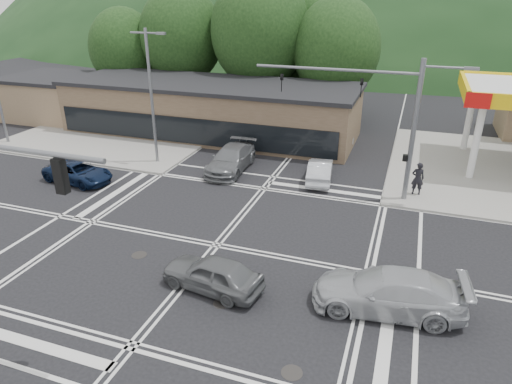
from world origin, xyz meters
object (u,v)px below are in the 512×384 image
(car_silver_east, at_px, (388,291))
(pedestrian, at_px, (418,178))
(car_blue_west, at_px, (78,172))
(car_queue_b, at_px, (342,131))
(car_northbound, at_px, (231,159))
(car_queue_a, at_px, (320,171))
(car_grey_center, at_px, (212,274))

(car_silver_east, xyz_separation_m, pedestrian, (0.76, 11.32, 0.31))
(car_blue_west, xyz_separation_m, pedestrian, (20.24, 4.74, 0.49))
(car_queue_b, bearing_deg, car_northbound, 48.13)
(car_queue_a, bearing_deg, pedestrian, 167.26)
(car_grey_center, bearing_deg, car_silver_east, 106.67)
(car_grey_center, height_order, car_northbound, car_northbound)
(car_silver_east, bearing_deg, car_northbound, -142.85)
(car_queue_b, distance_m, pedestrian, 11.18)
(car_blue_west, distance_m, car_northbound, 9.79)
(car_silver_east, xyz_separation_m, car_queue_b, (-5.19, 20.78, -0.01))
(car_blue_west, height_order, pedestrian, pedestrian)
(car_grey_center, xyz_separation_m, car_queue_a, (1.69, 12.79, -0.03))
(car_silver_east, distance_m, car_queue_b, 21.41)
(car_queue_a, bearing_deg, car_grey_center, 74.47)
(car_queue_b, xyz_separation_m, pedestrian, (5.95, -9.46, 0.32))
(car_blue_west, relative_size, car_grey_center, 1.08)
(car_silver_east, height_order, car_queue_a, car_silver_east)
(car_queue_b, height_order, pedestrian, pedestrian)
(car_blue_west, bearing_deg, car_silver_east, -101.50)
(car_silver_east, relative_size, car_northbound, 1.03)
(car_blue_west, xyz_separation_m, car_queue_b, (14.29, 14.20, 0.17))
(car_grey_center, bearing_deg, car_blue_west, -112.32)
(car_grey_center, xyz_separation_m, car_northbound, (-4.34, 12.66, 0.07))
(car_blue_west, relative_size, car_silver_east, 0.81)
(car_blue_west, distance_m, car_queue_a, 15.31)
(car_blue_west, height_order, car_queue_a, car_queue_a)
(car_blue_west, distance_m, car_silver_east, 20.56)
(car_northbound, bearing_deg, car_silver_east, -48.06)
(car_grey_center, distance_m, car_queue_b, 21.82)
(pedestrian, bearing_deg, car_queue_a, -14.28)
(car_queue_b, distance_m, car_northbound, 10.86)
(car_grey_center, xyz_separation_m, pedestrian, (7.54, 12.30, 0.41))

